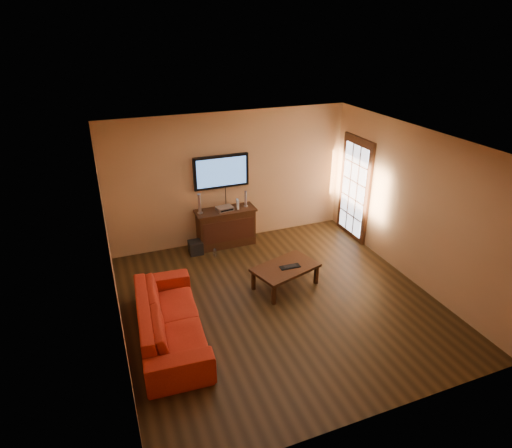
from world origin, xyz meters
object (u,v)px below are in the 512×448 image
media_console (226,227)px  coffee_table (285,269)px  sofa (169,313)px  bottle (215,253)px  speaker_left (200,204)px  subwoofer (196,247)px  keyboard (290,267)px  av_receiver (225,208)px  speaker_right (246,199)px  television (221,172)px  game_console (238,204)px

media_console → coffee_table: (0.49, -1.88, -0.04)m
sofa → bottle: bearing=-27.6°
speaker_left → subwoofer: size_ratio=1.52×
media_console → bottle: 0.64m
keyboard → av_receiver: bearing=106.5°
av_receiver → keyboard: (0.57, -1.91, -0.41)m
media_console → speaker_left: bearing=177.6°
subwoofer → keyboard: 2.18m
media_console → av_receiver: bearing=-150.2°
media_console → keyboard: size_ratio=3.43×
media_console → speaker_right: (0.45, 0.02, 0.54)m
coffee_table → speaker_right: bearing=91.2°
sofa → av_receiver: size_ratio=7.00×
sofa → av_receiver: sofa is taller
television → game_console: 0.73m
coffee_table → av_receiver: size_ratio=3.90×
speaker_left → subwoofer: 0.88m
media_console → coffee_table: 1.94m
speaker_right → bottle: 1.26m
coffee_table → av_receiver: av_receiver is taller
speaker_left → keyboard: (1.07, -1.94, -0.56)m
keyboard → game_console: bearing=98.9°
coffee_table → bottle: 1.71m
subwoofer → bottle: (0.32, -0.27, -0.05)m
bottle → keyboard: 1.80m
media_console → television: (-0.00, 0.19, 1.14)m
sofa → speaker_left: 2.80m
coffee_table → subwoofer: coffee_table is taller
game_console → av_receiver: bearing=-175.2°
television → sofa: (-1.64, -2.68, -1.09)m
av_receiver → speaker_left: bearing=168.5°
coffee_table → speaker_right: speaker_right is taller
game_console → subwoofer: (-0.95, -0.12, -0.75)m
av_receiver → sofa: bearing=-131.2°
coffee_table → keyboard: bearing=-36.1°
sofa → game_console: game_console is taller
television → av_receiver: size_ratio=3.52×
television → game_console: size_ratio=5.82×
television → keyboard: (0.55, -2.12, -1.12)m
television → coffee_table: (0.49, -2.07, -1.18)m
subwoofer → coffee_table: bearing=-55.3°
speaker_right → subwoofer: (-1.14, -0.17, -0.81)m
bottle → av_receiver: bearing=48.7°
sofa → game_console: 3.13m
subwoofer → keyboard: bearing=-54.6°
television → speaker_right: television is taller
media_console → av_receiver: (-0.02, -0.01, 0.43)m
speaker_right → subwoofer: 1.41m
av_receiver → subwoofer: 0.98m
media_console → coffee_table: media_console is taller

